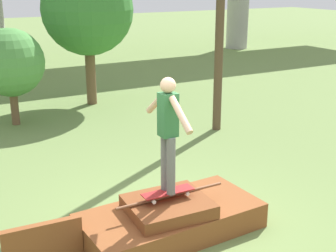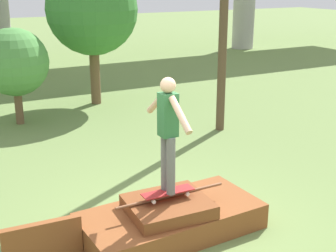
% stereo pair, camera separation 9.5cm
% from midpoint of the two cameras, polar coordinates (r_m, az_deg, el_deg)
% --- Properties ---
extents(ground_plane, '(80.00, 80.00, 0.00)m').
position_cam_midpoint_polar(ground_plane, '(6.92, -0.03, -12.84)').
color(ground_plane, olive).
extents(scrap_pile, '(2.63, 1.33, 0.61)m').
position_cam_midpoint_polar(scrap_pile, '(6.80, -0.08, -11.23)').
color(scrap_pile, brown).
rests_on(scrap_pile, ground_plane).
extents(scrap_plank_loose, '(1.01, 0.16, 0.57)m').
position_cam_midpoint_polar(scrap_plank_loose, '(6.33, -15.40, -13.69)').
color(scrap_plank_loose, brown).
rests_on(scrap_plank_loose, ground_plane).
extents(skateboard, '(0.75, 0.22, 0.09)m').
position_cam_midpoint_polar(skateboard, '(6.52, -0.42, -8.07)').
color(skateboard, maroon).
rests_on(skateboard, scrap_pile).
extents(skater, '(0.22, 1.18, 1.60)m').
position_cam_midpoint_polar(skater, '(6.18, -0.44, -0.19)').
color(skater, slate).
rests_on(skater, skateboard).
extents(tree_behind_left, '(1.65, 1.65, 2.39)m').
position_cam_midpoint_polar(tree_behind_left, '(12.01, -18.91, 7.30)').
color(tree_behind_left, brown).
rests_on(tree_behind_left, ground_plane).
extents(tree_behind_right, '(2.54, 2.54, 3.96)m').
position_cam_midpoint_polar(tree_behind_right, '(13.44, -9.99, 13.79)').
color(tree_behind_right, brown).
rests_on(tree_behind_right, ground_plane).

